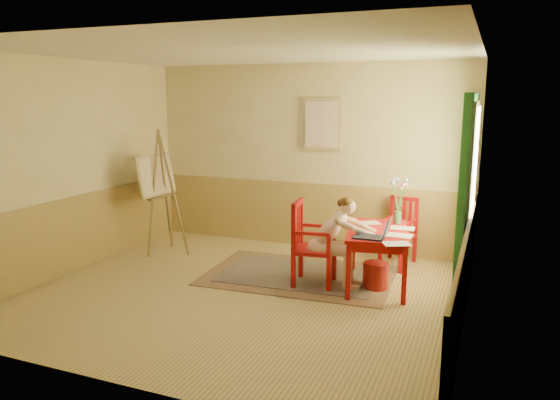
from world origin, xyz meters
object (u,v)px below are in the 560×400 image
at_px(figure, 335,238).
at_px(table, 377,237).
at_px(easel, 158,180).
at_px(chair_back, 400,231).
at_px(laptop, 375,234).
at_px(chair_left, 310,243).

bearing_deg(figure, table, 25.98).
bearing_deg(easel, figure, -9.78).
distance_m(chair_back, easel, 3.58).
relative_size(chair_back, easel, 0.50).
height_order(table, chair_back, chair_back).
distance_m(laptop, easel, 3.48).
bearing_deg(table, chair_back, 84.88).
bearing_deg(chair_back, chair_left, -123.38).
bearing_deg(chair_back, table, -95.12).
xyz_separation_m(chair_left, laptop, (0.83, -0.17, 0.24)).
relative_size(figure, laptop, 2.74).
bearing_deg(laptop, chair_back, 88.45).
bearing_deg(chair_left, table, 18.35).
relative_size(table, laptop, 3.18).
xyz_separation_m(chair_left, figure, (0.31, 0.03, 0.10)).
bearing_deg(chair_left, easel, 168.47).
bearing_deg(figure, easel, 170.22).
bearing_deg(chair_back, figure, -113.60).
bearing_deg(chair_back, laptop, -91.55).
xyz_separation_m(figure, easel, (-2.87, 0.49, 0.47)).
bearing_deg(chair_left, chair_back, 56.62).
relative_size(table, chair_left, 1.24).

